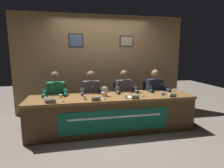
# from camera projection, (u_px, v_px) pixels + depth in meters

# --- Properties ---
(ground_plane) EXTENTS (12.00, 12.00, 0.00)m
(ground_plane) POSITION_uv_depth(u_px,v_px,m) (112.00, 129.00, 3.87)
(ground_plane) COLOR #70665B
(wall_back_panelled) EXTENTS (4.57, 0.14, 2.60)m
(wall_back_panelled) POSITION_uv_depth(u_px,v_px,m) (102.00, 64.00, 5.01)
(wall_back_panelled) COLOR #937047
(wall_back_panelled) RESTS_ON ground_plane
(conference_table) EXTENTS (3.37, 0.82, 0.72)m
(conference_table) POSITION_uv_depth(u_px,v_px,m) (113.00, 108.00, 3.68)
(conference_table) COLOR brown
(conference_table) RESTS_ON ground_plane
(chair_far_left) EXTENTS (0.44, 0.44, 0.88)m
(chair_far_left) POSITION_uv_depth(u_px,v_px,m) (57.00, 105.00, 4.14)
(chair_far_left) COLOR black
(chair_far_left) RESTS_ON ground_plane
(panelist_far_left) EXTENTS (0.51, 0.48, 1.21)m
(panelist_far_left) POSITION_uv_depth(u_px,v_px,m) (56.00, 95.00, 3.91)
(panelist_far_left) COLOR black
(panelist_far_left) RESTS_ON ground_plane
(nameplate_far_left) EXTENTS (0.19, 0.06, 0.08)m
(nameplate_far_left) POSITION_uv_depth(u_px,v_px,m) (51.00, 101.00, 3.21)
(nameplate_far_left) COLOR white
(nameplate_far_left) RESTS_ON conference_table
(juice_glass_far_left) EXTENTS (0.06, 0.06, 0.12)m
(juice_glass_far_left) POSITION_uv_depth(u_px,v_px,m) (61.00, 96.00, 3.34)
(juice_glass_far_left) COLOR white
(juice_glass_far_left) RESTS_ON conference_table
(water_cup_far_left) EXTENTS (0.06, 0.06, 0.08)m
(water_cup_far_left) POSITION_uv_depth(u_px,v_px,m) (46.00, 100.00, 3.30)
(water_cup_far_left) COLOR silver
(water_cup_far_left) RESTS_ON conference_table
(microphone_far_left) EXTENTS (0.06, 0.17, 0.22)m
(microphone_far_left) POSITION_uv_depth(u_px,v_px,m) (53.00, 96.00, 3.44)
(microphone_far_left) COLOR black
(microphone_far_left) RESTS_ON conference_table
(chair_center_left) EXTENTS (0.44, 0.44, 0.88)m
(chair_center_left) POSITION_uv_depth(u_px,v_px,m) (91.00, 103.00, 4.30)
(chair_center_left) COLOR black
(chair_center_left) RESTS_ON ground_plane
(panelist_center_left) EXTENTS (0.51, 0.48, 1.21)m
(panelist_center_left) POSITION_uv_depth(u_px,v_px,m) (92.00, 94.00, 4.06)
(panelist_center_left) COLOR black
(panelist_center_left) RESTS_ON ground_plane
(nameplate_center_left) EXTENTS (0.17, 0.06, 0.08)m
(nameplate_center_left) POSITION_uv_depth(u_px,v_px,m) (96.00, 99.00, 3.37)
(nameplate_center_left) COLOR white
(nameplate_center_left) RESTS_ON conference_table
(juice_glass_center_left) EXTENTS (0.06, 0.06, 0.12)m
(juice_glass_center_left) POSITION_uv_depth(u_px,v_px,m) (103.00, 94.00, 3.51)
(juice_glass_center_left) COLOR white
(juice_glass_center_left) RESTS_ON conference_table
(water_cup_center_left) EXTENTS (0.06, 0.06, 0.08)m
(water_cup_center_left) POSITION_uv_depth(u_px,v_px,m) (85.00, 98.00, 3.46)
(water_cup_center_left) COLOR silver
(water_cup_center_left) RESTS_ON conference_table
(microphone_center_left) EXTENTS (0.06, 0.17, 0.22)m
(microphone_center_left) POSITION_uv_depth(u_px,v_px,m) (93.00, 94.00, 3.61)
(microphone_center_left) COLOR black
(microphone_center_left) RESTS_ON conference_table
(chair_center_right) EXTENTS (0.44, 0.44, 0.88)m
(chair_center_right) POSITION_uv_depth(u_px,v_px,m) (123.00, 102.00, 4.45)
(chair_center_right) COLOR black
(chair_center_right) RESTS_ON ground_plane
(panelist_center_right) EXTENTS (0.51, 0.48, 1.21)m
(panelist_center_right) POSITION_uv_depth(u_px,v_px,m) (125.00, 92.00, 4.21)
(panelist_center_right) COLOR black
(panelist_center_right) RESTS_ON ground_plane
(nameplate_center_right) EXTENTS (0.16, 0.06, 0.08)m
(nameplate_center_right) POSITION_uv_depth(u_px,v_px,m) (135.00, 97.00, 3.52)
(nameplate_center_right) COLOR white
(nameplate_center_right) RESTS_ON conference_table
(juice_glass_center_right) EXTENTS (0.06, 0.06, 0.12)m
(juice_glass_center_right) POSITION_uv_depth(u_px,v_px,m) (141.00, 92.00, 3.70)
(juice_glass_center_right) COLOR white
(juice_glass_center_right) RESTS_ON conference_table
(water_cup_center_right) EXTENTS (0.06, 0.06, 0.08)m
(water_cup_center_right) POSITION_uv_depth(u_px,v_px,m) (126.00, 96.00, 3.56)
(water_cup_center_right) COLOR silver
(water_cup_center_right) RESTS_ON conference_table
(microphone_center_right) EXTENTS (0.06, 0.17, 0.22)m
(microphone_center_right) POSITION_uv_depth(u_px,v_px,m) (132.00, 92.00, 3.75)
(microphone_center_right) COLOR black
(microphone_center_right) RESTS_ON conference_table
(chair_far_right) EXTENTS (0.44, 0.44, 0.88)m
(chair_far_right) POSITION_uv_depth(u_px,v_px,m) (152.00, 100.00, 4.60)
(chair_far_right) COLOR black
(chair_far_right) RESTS_ON ground_plane
(panelist_far_right) EXTENTS (0.51, 0.48, 1.21)m
(panelist_far_right) POSITION_uv_depth(u_px,v_px,m) (156.00, 91.00, 4.36)
(panelist_far_right) COLOR black
(panelist_far_right) RESTS_ON ground_plane
(nameplate_far_right) EXTENTS (0.15, 0.06, 0.08)m
(nameplate_far_right) POSITION_uv_depth(u_px,v_px,m) (173.00, 95.00, 3.68)
(nameplate_far_right) COLOR white
(nameplate_far_right) RESTS_ON conference_table
(juice_glass_far_right) EXTENTS (0.06, 0.06, 0.12)m
(juice_glass_far_right) POSITION_uv_depth(u_px,v_px,m) (174.00, 91.00, 3.86)
(juice_glass_far_right) COLOR white
(juice_glass_far_right) RESTS_ON conference_table
(water_cup_far_right) EXTENTS (0.06, 0.06, 0.08)m
(water_cup_far_right) POSITION_uv_depth(u_px,v_px,m) (161.00, 94.00, 3.79)
(water_cup_far_right) COLOR silver
(water_cup_far_right) RESTS_ON conference_table
(microphone_far_right) EXTENTS (0.06, 0.17, 0.22)m
(microphone_far_right) POSITION_uv_depth(u_px,v_px,m) (163.00, 91.00, 3.91)
(microphone_far_right) COLOR black
(microphone_far_right) RESTS_ON conference_table
(water_pitcher_central) EXTENTS (0.15, 0.10, 0.21)m
(water_pitcher_central) POSITION_uv_depth(u_px,v_px,m) (105.00, 92.00, 3.72)
(water_pitcher_central) COLOR silver
(water_pitcher_central) RESTS_ON conference_table
(document_stack_center_right) EXTENTS (0.23, 0.18, 0.01)m
(document_stack_center_right) POSITION_uv_depth(u_px,v_px,m) (132.00, 97.00, 3.65)
(document_stack_center_right) COLOR white
(document_stack_center_right) RESTS_ON conference_table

